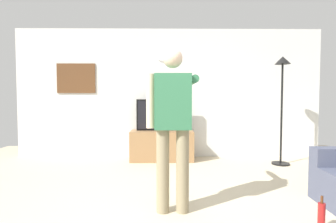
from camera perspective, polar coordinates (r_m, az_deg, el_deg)
ground_plane at (r=2.86m, az=1.31°, el=-22.81°), size 8.40×8.40×0.00m
back_wall at (r=5.53m, az=0.24°, el=4.00°), size 6.40×0.10×2.70m
tv_stand at (r=5.26m, az=-1.35°, el=-7.46°), size 1.25×0.56×0.59m
television at (r=5.23m, az=-1.35°, el=-0.75°), size 1.02×0.07×0.63m
wall_clock at (r=5.54m, az=-1.34°, el=12.44°), size 0.27×0.03×0.27m
framed_picture at (r=5.79m, az=-19.56°, el=6.90°), size 0.80×0.04×0.61m
floor_lamp at (r=5.27m, az=23.83°, el=4.83°), size 0.32×0.32×2.02m
person_standing_nearer_lamp at (r=2.80m, az=1.05°, el=-1.96°), size 0.57×0.78×1.77m
beverage_bottle at (r=3.00m, az=30.71°, el=-19.14°), size 0.07×0.07×0.32m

